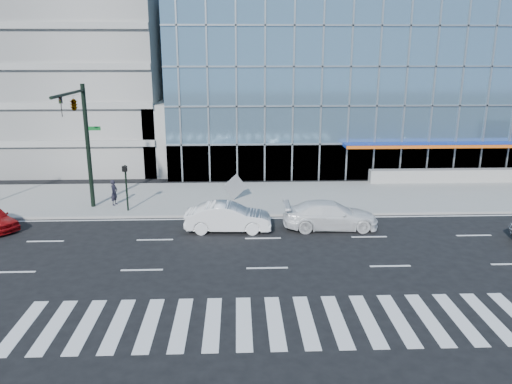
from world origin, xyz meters
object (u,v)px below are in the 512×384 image
traffic_signal (78,118)px  ped_signal_post (126,181)px  white_sedan (228,217)px  pedestrian (114,192)px  white_suv (330,215)px  tilted_panel (235,187)px

traffic_signal → ped_signal_post: 4.75m
white_sedan → pedestrian: pedestrian is taller
pedestrian → white_suv: bearing=-94.5°
ped_signal_post → white_suv: bearing=-15.1°
traffic_signal → white_sedan: 10.99m
traffic_signal → white_sedan: bearing=-19.6°
white_suv → tilted_panel: (-5.62, 5.66, 0.26)m
traffic_signal → white_suv: (15.05, -3.02, -5.36)m
ped_signal_post → tilted_panel: ped_signal_post is taller
pedestrian → white_sedan: bearing=-108.1°
white_suv → traffic_signal: bearing=79.2°
ped_signal_post → traffic_signal: bearing=-171.5°
ped_signal_post → pedestrian: ped_signal_post is taller
white_suv → tilted_panel: bearing=45.3°
white_suv → tilted_panel: tilted_panel is taller
white_suv → ped_signal_post: bearing=75.4°
traffic_signal → pedestrian: (1.36, 1.72, -5.16)m
pedestrian → tilted_panel: size_ratio=1.32×
ped_signal_post → white_sedan: (6.55, -3.60, -1.32)m
traffic_signal → white_suv: bearing=-11.3°
pedestrian → tilted_panel: tilted_panel is taller
traffic_signal → tilted_panel: 11.04m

